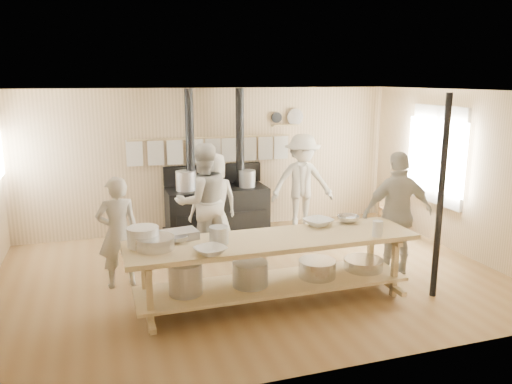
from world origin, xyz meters
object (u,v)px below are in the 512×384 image
stove (217,206)px  prep_table (273,263)px  chair (391,217)px  cook_by_window (302,183)px  cook_left (203,202)px  roasting_pan (179,235)px  cook_center (214,202)px  cook_far_left (118,232)px  cook_right (398,214)px

stove → prep_table: (-0.00, -3.02, -0.00)m
chair → cook_by_window: bearing=172.2°
stove → cook_left: bearing=-112.5°
chair → roasting_pan: 4.73m
cook_center → roasting_pan: (-0.85, -1.81, 0.09)m
prep_table → cook_far_left: cook_far_left is taller
cook_by_window → cook_center: bearing=-152.3°
cook_far_left → cook_center: bearing=-152.9°
prep_table → roasting_pan: bearing=163.4°
cook_by_window → cook_left: bearing=-147.1°
chair → cook_far_left: bearing=-157.5°
cook_center → cook_by_window: cook_by_window is taller
cook_far_left → cook_by_window: bearing=-160.3°
stove → chair: (3.16, -0.76, -0.28)m
prep_table → cook_center: 2.17m
cook_far_left → chair: cook_far_left is taller
cook_far_left → cook_left: bearing=-157.4°
cook_far_left → cook_right: cook_right is taller
cook_center → cook_right: size_ratio=0.91×
cook_center → chair: bearing=173.7°
cook_left → cook_center: (0.23, 0.29, -0.09)m
stove → roasting_pan: bearing=-112.4°
cook_far_left → cook_right: size_ratio=0.85×
stove → roasting_pan: stove is taller
prep_table → cook_by_window: (1.56, 2.76, 0.37)m
stove → chair: size_ratio=3.15×
cook_by_window → roasting_pan: 3.60m
prep_table → cook_far_left: 2.13m
cook_center → roasting_pan: size_ratio=3.61×
roasting_pan → chair: bearing=24.4°
cook_far_left → cook_center: cook_center is taller
stove → prep_table: size_ratio=0.72×
roasting_pan → cook_by_window: bearing=42.4°
cook_far_left → cook_right: 3.89m
stove → cook_by_window: (1.55, -0.26, 0.37)m
cook_left → cook_by_window: size_ratio=1.01×
cook_left → cook_right: 2.90m
prep_table → cook_left: size_ratio=1.98×
cook_right → roasting_pan: cook_right is taller
cook_far_left → cook_center: 1.85m
stove → roasting_pan: 2.93m
chair → cook_left: bearing=-164.0°
cook_right → roasting_pan: (-3.13, -0.06, 0.01)m
prep_table → chair: (3.16, 2.26, -0.28)m
cook_right → cook_by_window: cook_by_window is taller
cook_right → roasting_pan: 3.13m
chair → roasting_pan: (-4.27, -1.93, 0.66)m
cook_far_left → roasting_pan: 1.06m
cook_by_window → roasting_pan: bearing=-128.9°
cook_left → stove: bearing=-121.5°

